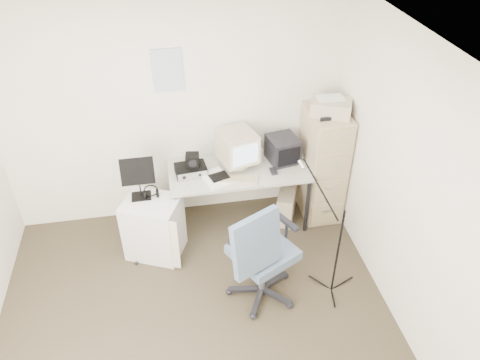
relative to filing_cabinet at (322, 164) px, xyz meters
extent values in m
cube|color=#312B1D|center=(-1.58, -1.48, -0.66)|extent=(3.60, 3.60, 0.01)
cube|color=white|center=(-1.58, -1.48, 1.85)|extent=(3.60, 3.60, 0.01)
cube|color=white|center=(-1.58, 0.32, 0.60)|extent=(3.60, 0.02, 2.50)
cube|color=white|center=(0.22, -1.48, 0.60)|extent=(0.02, 3.60, 2.50)
cube|color=white|center=(-1.60, 0.31, 1.10)|extent=(0.30, 0.02, 0.44)
cube|color=#C1AA91|center=(0.00, 0.00, 0.00)|extent=(0.40, 0.60, 1.30)
cube|color=#BEAD90|center=(0.00, -0.04, 0.73)|extent=(0.48, 0.41, 0.16)
cube|color=beige|center=(-0.95, -0.03, -0.29)|extent=(1.50, 0.70, 0.73)
cube|color=#BEAD90|center=(-0.96, 0.04, 0.28)|extent=(0.45, 0.46, 0.40)
cube|color=black|center=(-0.45, 0.05, 0.22)|extent=(0.36, 0.37, 0.28)
cube|color=beige|center=(-0.73, 0.09, 0.16)|extent=(0.08, 0.08, 0.16)
cube|color=#BEAD90|center=(-1.01, -0.23, 0.09)|extent=(0.45, 0.26, 0.02)
cube|color=black|center=(-0.60, -0.16, 0.10)|extent=(0.07, 0.11, 0.03)
cube|color=black|center=(-1.46, -0.02, 0.13)|extent=(0.34, 0.26, 0.09)
cube|color=black|center=(-1.44, -0.02, 0.24)|extent=(0.15, 0.15, 0.14)
cube|color=white|center=(-1.22, -0.17, 0.09)|extent=(0.32, 0.38, 0.02)
cube|color=#BEAD90|center=(-0.41, -0.08, -0.46)|extent=(0.32, 0.44, 0.37)
cube|color=slate|center=(-0.93, -1.13, -0.07)|extent=(0.90, 0.90, 1.16)
cube|color=silver|center=(-1.90, -0.36, -0.32)|extent=(0.67, 0.62, 0.67)
cube|color=black|center=(-1.99, -0.26, 0.26)|extent=(0.33, 0.19, 0.47)
torus|color=black|center=(-1.89, -0.28, 0.07)|extent=(0.20, 0.20, 0.03)
cylinder|color=black|center=(-0.24, -1.20, 0.01)|extent=(0.03, 0.03, 1.31)
camera|label=1|loc=(-1.68, -4.07, 2.93)|focal=35.00mm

